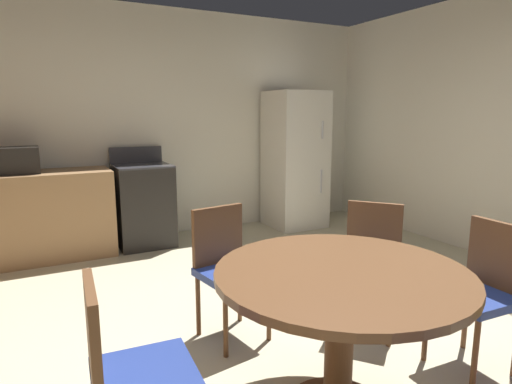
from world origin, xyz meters
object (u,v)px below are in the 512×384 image
Objects in this scene: oven_range at (144,204)px; chair_northeast at (371,258)px; refrigerator at (295,160)px; microwave at (15,160)px; chair_west at (127,369)px; dining_table at (341,300)px; chair_east at (482,286)px; chair_north at (227,263)px.

oven_range reaches higher than chair_northeast.
chair_northeast is (-1.03, -2.60, -0.38)m from refrigerator.
microwave is 0.51× the size of chair_west.
dining_table is 1.39× the size of chair_west.
refrigerator is 3.22m from microwave.
oven_range is 0.62× the size of refrigerator.
oven_range is at bearing 93.23° from dining_table.
oven_range is 1.26× the size of chair_east.
refrigerator is at bearing 52.18° from chair_west.
chair_north is at bearing -39.04° from chair_east.
microwave reaches higher than dining_table.
chair_north is at bearing -131.01° from refrigerator.
chair_northeast is 1.00m from chair_north.
chair_northeast is at bearing 39.71° from dining_table.
chair_northeast is 1.00× the size of chair_west.
microwave is at bearing -51.58° from chair_east.
dining_table is at bearing -119.01° from refrigerator.
chair_north is (0.02, -2.31, 0.03)m from oven_range.
refrigerator is 2.83m from chair_northeast.
dining_table is 1.39× the size of chair_northeast.
chair_northeast reaches higher than dining_table.
refrigerator is 4.25m from chair_west.
chair_east is 1.55m from chair_north.
chair_northeast is at bearing 21.60° from chair_west.
dining_table is 1.01m from chair_east.
chair_north is at bearing -60.15° from chair_northeast.
oven_range is at bearing 0.17° from microwave.
microwave is 3.61m from dining_table.
oven_range is at bearing -67.95° from chair_east.
chair_north is (-0.93, 0.35, 0.00)m from chair_northeast.
chair_east is 0.72m from chair_northeast.
chair_north is (1.25, -2.31, -0.53)m from microwave.
chair_east is at bearing -54.09° from microwave.
chair_east is 1.00× the size of chair_north.
refrigerator is 4.00× the size of microwave.
microwave is 3.30m from chair_west.
refrigerator is at bearing 60.99° from dining_table.
chair_northeast is (2.19, -2.65, -0.53)m from microwave.
oven_range is at bearing 79.40° from chair_west.
chair_northeast is 1.86m from chair_west.
chair_west is (-1.00, 0.06, -0.10)m from dining_table.
chair_west is at bearing -82.63° from microwave.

